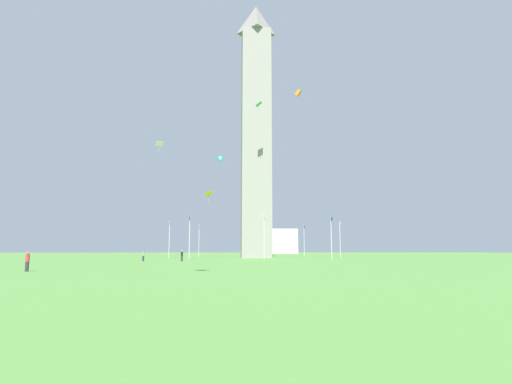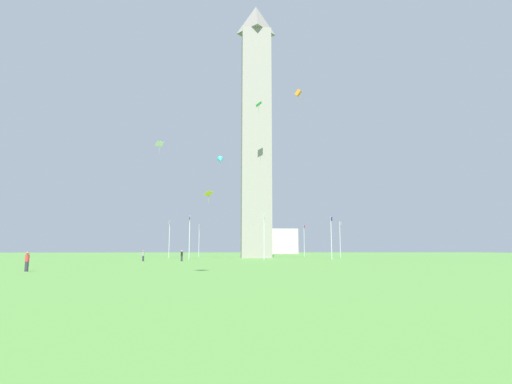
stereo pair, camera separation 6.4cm
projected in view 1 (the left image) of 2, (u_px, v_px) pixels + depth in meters
name	position (u px, v px, depth m)	size (l,w,h in m)	color
ground_plane	(256.00, 258.00, 83.18)	(260.00, 260.00, 0.00)	#548C3D
obelisk_monument	(256.00, 127.00, 87.15)	(6.21, 6.21, 56.47)	gray
flagpole_n	(264.00, 234.00, 66.03)	(1.12, 0.14, 7.67)	silver
flagpole_ne	(331.00, 236.00, 72.15)	(1.12, 0.14, 7.67)	silver
flagpole_e	(340.00, 238.00, 85.04)	(1.12, 0.14, 7.67)	silver
flagpole_se	(304.00, 239.00, 97.16)	(1.12, 0.14, 7.67)	silver
flagpole_s	(251.00, 239.00, 101.40)	(1.12, 0.14, 7.67)	silver
flagpole_sw	(199.00, 239.00, 95.28)	(1.12, 0.14, 7.67)	silver
flagpole_w	(169.00, 237.00, 82.38)	(1.12, 0.14, 7.67)	silver
flagpole_nw	(190.00, 235.00, 70.26)	(1.12, 0.14, 7.67)	silver
person_red_shirt	(27.00, 262.00, 33.37)	(0.32, 0.32, 1.64)	#2D2D38
person_black_shirt	(182.00, 256.00, 60.89)	(0.32, 0.32, 1.66)	#2D2D38
person_gray_shirt	(143.00, 256.00, 61.10)	(0.32, 0.32, 1.65)	#2D2D38
kite_orange_box	(298.00, 93.00, 73.67)	(1.19, 1.36, 2.40)	orange
kite_green_diamond	(259.00, 104.00, 77.76)	(1.45, 1.25, 2.21)	green
kite_cyan_delta	(220.00, 160.00, 67.42)	(1.42, 1.15, 2.03)	#33C6D1
kite_yellow_diamond	(209.00, 194.00, 76.47)	(1.94, 1.95, 2.45)	yellow
kite_white_diamond	(159.00, 144.00, 78.77)	(1.81, 1.86, 2.34)	white
distant_building	(279.00, 242.00, 167.30)	(28.91, 10.75, 9.56)	beige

